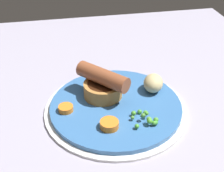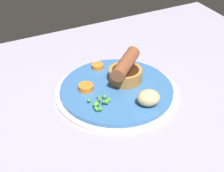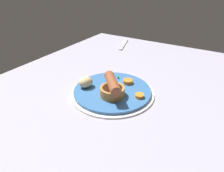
{
  "view_description": "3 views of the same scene",
  "coord_description": "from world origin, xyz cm",
  "px_view_note": "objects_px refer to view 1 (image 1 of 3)",
  "views": [
    {
      "loc": [
        -41.7,
        14.46,
        40.67
      ],
      "look_at": [
        7.23,
        4.92,
        7.37
      ],
      "focal_mm": 50.0,
      "sensor_mm": 36.0,
      "label": 1
    },
    {
      "loc": [
        -26.33,
        -56.24,
        52.22
      ],
      "look_at": [
        3.57,
        3.34,
        6.25
      ],
      "focal_mm": 60.0,
      "sensor_mm": 36.0,
      "label": 2
    },
    {
      "loc": [
        53.63,
        33.44,
        37.86
      ],
      "look_at": [
        5.99,
        4.83,
        6.05
      ],
      "focal_mm": 32.0,
      "sensor_mm": 36.0,
      "label": 3
    }
  ],
  "objects_px": {
    "sausage_pudding": "(103,85)",
    "pea_pile": "(146,118)",
    "dinner_plate": "(116,107)",
    "carrot_slice_0": "(66,108)",
    "carrot_slice_1": "(109,124)",
    "potato_chunk_0": "(153,83)"
  },
  "relations": [
    {
      "from": "pea_pile",
      "to": "carrot_slice_0",
      "type": "height_order",
      "value": "pea_pile"
    },
    {
      "from": "sausage_pudding",
      "to": "pea_pile",
      "type": "bearing_deg",
      "value": 170.77
    },
    {
      "from": "carrot_slice_0",
      "to": "carrot_slice_1",
      "type": "height_order",
      "value": "carrot_slice_1"
    },
    {
      "from": "potato_chunk_0",
      "to": "carrot_slice_1",
      "type": "relative_size",
      "value": 1.45
    },
    {
      "from": "dinner_plate",
      "to": "sausage_pudding",
      "type": "distance_m",
      "value": 0.05
    },
    {
      "from": "dinner_plate",
      "to": "carrot_slice_1",
      "type": "distance_m",
      "value": 0.07
    },
    {
      "from": "carrot_slice_1",
      "to": "carrot_slice_0",
      "type": "bearing_deg",
      "value": 49.2
    },
    {
      "from": "dinner_plate",
      "to": "carrot_slice_0",
      "type": "relative_size",
      "value": 9.93
    },
    {
      "from": "pea_pile",
      "to": "carrot_slice_0",
      "type": "bearing_deg",
      "value": 66.87
    },
    {
      "from": "sausage_pudding",
      "to": "dinner_plate",
      "type": "bearing_deg",
      "value": 168.51
    },
    {
      "from": "pea_pile",
      "to": "carrot_slice_1",
      "type": "bearing_deg",
      "value": 92.43
    },
    {
      "from": "dinner_plate",
      "to": "carrot_slice_1",
      "type": "bearing_deg",
      "value": 158.84
    },
    {
      "from": "sausage_pudding",
      "to": "pea_pile",
      "type": "height_order",
      "value": "sausage_pudding"
    },
    {
      "from": "sausage_pudding",
      "to": "carrot_slice_0",
      "type": "height_order",
      "value": "sausage_pudding"
    },
    {
      "from": "sausage_pudding",
      "to": "pea_pile",
      "type": "xyz_separation_m",
      "value": [
        -0.09,
        -0.06,
        -0.02
      ]
    },
    {
      "from": "dinner_plate",
      "to": "sausage_pudding",
      "type": "relative_size",
      "value": 2.69
    },
    {
      "from": "sausage_pudding",
      "to": "carrot_slice_0",
      "type": "xyz_separation_m",
      "value": [
        -0.03,
        0.08,
        -0.02
      ]
    },
    {
      "from": "dinner_plate",
      "to": "sausage_pudding",
      "type": "height_order",
      "value": "sausage_pudding"
    },
    {
      "from": "dinner_plate",
      "to": "potato_chunk_0",
      "type": "xyz_separation_m",
      "value": [
        0.03,
        -0.08,
        0.03
      ]
    },
    {
      "from": "dinner_plate",
      "to": "pea_pile",
      "type": "bearing_deg",
      "value": -145.75
    },
    {
      "from": "potato_chunk_0",
      "to": "carrot_slice_0",
      "type": "distance_m",
      "value": 0.18
    },
    {
      "from": "dinner_plate",
      "to": "carrot_slice_1",
      "type": "height_order",
      "value": "carrot_slice_1"
    }
  ]
}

